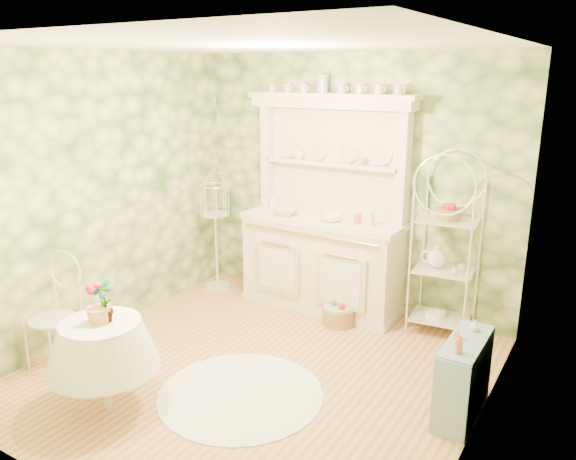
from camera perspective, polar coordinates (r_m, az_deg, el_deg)
The scene contains 22 objects.
floor at distance 5.03m, azimuth -3.07°, elevation -14.08°, with size 3.60×3.60×0.00m, color tan.
ceiling at distance 4.36m, azimuth -3.62°, elevation 18.37°, with size 3.60×3.60×0.00m, color white.
wall_left at distance 5.71m, azimuth -18.37°, elevation 3.34°, with size 3.60×3.60×0.00m, color beige.
wall_right at distance 3.82m, azimuth 19.49°, elevation -2.70°, with size 3.60×3.60×0.00m, color beige.
wall_back at distance 6.04m, azimuth 6.49°, elevation 4.70°, with size 3.60×3.60×0.00m, color beige.
wall_front at distance 3.27m, azimuth -21.69°, elevation -5.98°, with size 3.60×3.60×0.00m, color beige.
kitchen_dresser at distance 5.92m, azimuth 3.52°, elevation 2.52°, with size 1.87×0.61×2.29m, color white.
bakers_rack at distance 5.59m, azimuth 15.68°, elevation -2.16°, with size 0.52×0.37×1.67m, color white.
side_shelf at distance 4.50m, azimuth 17.40°, elevation -13.96°, with size 0.28×0.75×0.64m, color #829CC3.
round_table at distance 4.60m, azimuth -18.15°, elevation -13.15°, with size 0.62×0.62×0.68m, color white.
cafe_chair at distance 5.30m, azimuth -22.70°, elevation -8.88°, with size 0.36×0.36×0.80m, color white.
birdcage_stand at distance 6.60m, azimuth -7.35°, elevation -0.10°, with size 0.33×0.33×1.42m, color white.
floor_basket at distance 5.83m, azimuth 5.17°, elevation -8.62°, with size 0.30×0.30×0.19m, color #9C7852.
lace_rug at distance 4.71m, azimuth -4.82°, elevation -16.29°, with size 1.33×1.33×0.01m, color white.
bowl_floral at distance 6.07m, azimuth -0.25°, elevation 1.63°, with size 0.27×0.27×0.07m, color white.
bowl_white at distance 5.82m, azimuth 4.32°, elevation 0.96°, with size 0.23×0.23×0.07m, color white.
cup_left at distance 6.16m, azimuth 1.07°, elevation 7.47°, with size 0.13×0.13×0.10m, color white.
cup_right at distance 5.82m, azimuth 7.42°, elevation 6.85°, with size 0.09×0.09×0.09m, color white.
potted_geranium at distance 4.38m, azimuth -18.09°, elevation -7.22°, with size 0.17×0.12×0.33m, color #3F7238.
bottle_amber at distance 4.14m, azimuth 16.97°, elevation -11.04°, with size 0.06×0.06×0.15m, color #C96742.
bottle_blue at distance 4.36m, azimuth 16.83°, elevation -10.05°, with size 0.04×0.04×0.10m, color #9BAAC7.
bottle_glass at distance 4.52m, azimuth 18.42°, elevation -9.32°, with size 0.07×0.07×0.09m, color silver.
Camera 1 is at (2.50, -3.57, 2.50)m, focal length 35.00 mm.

